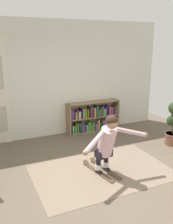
# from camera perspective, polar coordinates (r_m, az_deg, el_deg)

# --- Properties ---
(ground_plane) EXTENTS (7.20, 7.20, 0.00)m
(ground_plane) POSITION_cam_1_polar(r_m,az_deg,el_deg) (4.44, 3.33, -15.97)
(ground_plane) COLOR brown
(back_wall) EXTENTS (6.00, 0.10, 2.90)m
(back_wall) POSITION_cam_1_polar(r_m,az_deg,el_deg) (6.25, -7.64, 7.50)
(back_wall) COLOR silver
(back_wall) RESTS_ON ground
(rug) EXTENTS (2.55, 1.64, 0.01)m
(rug) POSITION_cam_1_polar(r_m,az_deg,el_deg) (4.75, 3.63, -13.65)
(rug) COLOR #826D5B
(rug) RESTS_ON ground
(bookshelf) EXTENTS (1.47, 0.30, 0.82)m
(bookshelf) POSITION_cam_1_polar(r_m,az_deg,el_deg) (6.66, 1.53, -1.41)
(bookshelf) COLOR #896A4B
(bookshelf) RESTS_ON ground
(skis_pair) EXTENTS (0.42, 0.92, 0.07)m
(skis_pair) POSITION_cam_1_polar(r_m,az_deg,el_deg) (4.76, 3.39, -13.30)
(skis_pair) COLOR #4E3927
(skis_pair) RESTS_ON rug
(person_skier) EXTENTS (1.41, 0.70, 1.09)m
(person_skier) POSITION_cam_1_polar(r_m,az_deg,el_deg) (4.36, 4.91, -6.70)
(person_skier) COLOR white
(person_skier) RESTS_ON skis_pair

